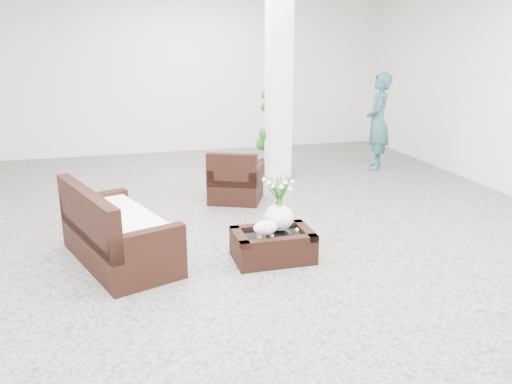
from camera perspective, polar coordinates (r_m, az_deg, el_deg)
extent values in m
plane|color=gray|center=(6.79, -0.22, -4.79)|extent=(11.00, 11.00, 0.00)
cube|color=white|center=(9.37, 2.51, 12.15)|extent=(0.40, 0.40, 3.50)
cube|color=black|center=(6.04, 1.86, -6.01)|extent=(0.90, 0.60, 0.31)
ellipsoid|color=white|center=(5.82, 1.03, -4.12)|extent=(0.28, 0.23, 0.21)
cylinder|color=white|center=(6.08, 4.53, -4.15)|extent=(0.04, 0.04, 0.03)
cube|color=black|center=(8.13, -2.23, 1.87)|extent=(1.00, 0.99, 0.82)
cube|color=black|center=(6.08, -14.83, -3.38)|extent=(1.36, 1.88, 0.91)
imported|color=#2C5962|center=(10.34, 13.26, 7.53)|extent=(0.71, 0.80, 1.85)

